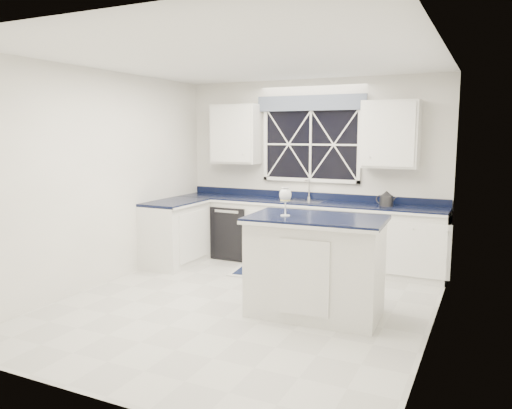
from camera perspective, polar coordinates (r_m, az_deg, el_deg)
The scene contains 13 objects.
ground at distance 5.73m, azimuth -1.51°, elevation -11.38°, with size 4.50×4.50×0.00m, color #A5A5A1.
back_wall at distance 7.50m, azimuth 6.33°, elevation 3.78°, with size 4.00×0.10×2.70m, color beige.
base_cabinets at distance 7.31m, azimuth 2.55°, elevation -3.42°, with size 3.99×1.60×0.90m.
countertop at distance 7.26m, azimuth 5.49°, elevation 0.24°, with size 3.98×0.64×0.04m, color black.
dishwasher at distance 7.79m, azimuth -2.19°, elevation -3.00°, with size 0.60×0.58×0.82m, color black.
window at distance 7.43m, azimuth 6.27°, elevation 7.45°, with size 1.65×0.09×1.26m.
upper_cabinets at distance 7.31m, azimuth 5.95°, elevation 7.99°, with size 3.10×0.34×0.90m.
faucet at distance 7.42m, azimuth 6.03°, elevation 1.79°, with size 0.05×0.20×0.30m.
island at distance 5.34m, azimuth 6.82°, elevation -6.94°, with size 1.46×0.93×1.05m.
rug at distance 6.97m, azimuth 2.29°, elevation -7.73°, with size 1.29×0.88×0.02m.
kettle at distance 6.94m, azimuth 14.66°, elevation 0.60°, with size 0.29×0.22×0.21m.
wine_glass at distance 5.23m, azimuth 3.38°, elevation 0.96°, with size 0.13×0.13×0.30m.
soap_bottle at distance 7.56m, azimuth 3.13°, elevation 1.37°, with size 0.08×0.08×0.17m, color silver.
Camera 1 is at (2.47, -4.81, 1.92)m, focal length 35.00 mm.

